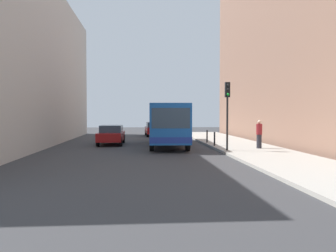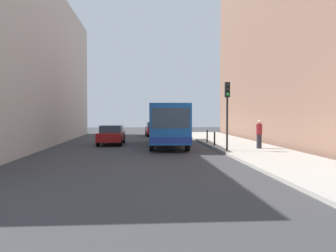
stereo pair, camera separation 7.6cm
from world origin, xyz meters
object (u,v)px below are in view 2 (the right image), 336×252
object	(u,v)px
car_behind_bus	(155,129)
traffic_light	(227,103)
pedestrian_near_signal	(259,134)
bollard_near	(215,139)
car_beside_bus	(112,134)
bollard_mid	(207,136)
bus	(168,122)

from	to	relation	value
car_behind_bus	traffic_light	distance (m)	17.11
pedestrian_near_signal	bollard_near	bearing A→B (deg)	-95.54
car_behind_bus	traffic_light	bearing A→B (deg)	100.27
bollard_near	pedestrian_near_signal	bearing A→B (deg)	-40.00
car_beside_bus	bollard_near	xyz separation A→B (m)	(7.34, -3.27, -0.16)
bollard_near	bollard_mid	bearing A→B (deg)	90.00
car_behind_bus	bollard_mid	distance (m)	11.21
traffic_light	bus	bearing A→B (deg)	121.26
traffic_light	bollard_mid	bearing A→B (deg)	90.96
bollard_near	bus	bearing A→B (deg)	146.03
bus	bollard_mid	size ratio (longest dim) A/B	11.70
car_beside_bus	traffic_light	world-z (taller)	traffic_light
car_behind_bus	bollard_near	bearing A→B (deg)	102.77
car_behind_bus	bollard_near	world-z (taller)	car_behind_bus
bus	traffic_light	size ratio (longest dim) A/B	2.71
traffic_light	bollard_near	xyz separation A→B (m)	(-0.10, 3.19, -2.38)
bus	car_behind_bus	bearing A→B (deg)	-85.06
bollard_near	bollard_mid	size ratio (longest dim) A/B	1.00
car_behind_bus	traffic_light	size ratio (longest dim) A/B	1.09
car_beside_bus	bollard_near	distance (m)	8.03
car_behind_bus	pedestrian_near_signal	size ratio (longest dim) A/B	2.48
bus	car_beside_bus	size ratio (longest dim) A/B	2.50
car_behind_bus	bollard_near	size ratio (longest dim) A/B	4.71
bus	bollard_near	size ratio (longest dim) A/B	11.70
bus	bollard_mid	distance (m)	3.36
traffic_light	bollard_mid	xyz separation A→B (m)	(-0.10, 5.95, -2.38)
bus	bollard_near	world-z (taller)	bus
car_beside_bus	car_behind_bus	distance (m)	10.75
bus	car_beside_bus	world-z (taller)	bus
bollard_mid	pedestrian_near_signal	xyz separation A→B (m)	(2.45, -4.81, 0.43)
car_behind_bus	pedestrian_near_signal	xyz separation A→B (m)	(6.08, -15.42, 0.27)
bollard_near	bollard_mid	world-z (taller)	same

